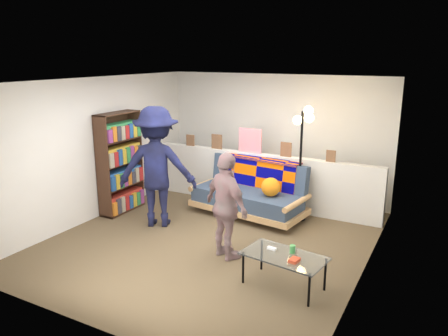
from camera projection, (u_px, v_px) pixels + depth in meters
name	position (u px, v px, depth m)	size (l,w,h in m)	color
ground	(212.00, 240.00, 6.70)	(5.00, 5.00, 0.00)	brown
room_shell	(226.00, 128.00, 6.67)	(4.60, 5.05, 2.45)	silver
half_wall_ledge	(260.00, 180.00, 8.10)	(4.45, 0.15, 1.00)	silver
ledge_decor	(249.00, 143.00, 8.02)	(2.97, 0.02, 0.45)	brown
futon_sofa	(251.00, 193.00, 7.66)	(2.10, 1.19, 0.86)	tan
bookshelf	(120.00, 166.00, 7.75)	(0.30, 0.89, 1.79)	#321B10
coffee_table	(285.00, 257.00, 5.26)	(1.06, 0.68, 0.52)	black
floor_lamp	(303.00, 141.00, 7.22)	(0.40, 0.36, 1.94)	black
person_left	(157.00, 167.00, 7.08)	(1.27, 0.73, 1.97)	black
person_right	(227.00, 207.00, 5.94)	(0.88, 0.37, 1.50)	#C47F86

